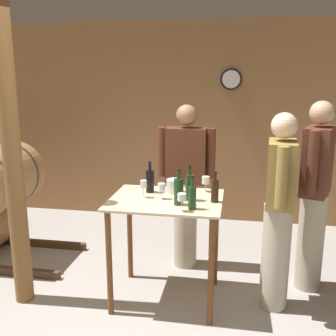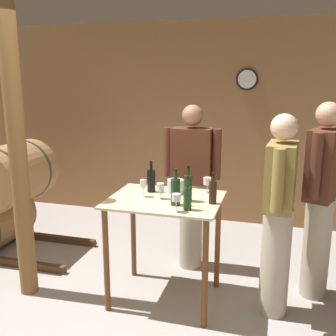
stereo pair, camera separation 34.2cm
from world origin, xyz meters
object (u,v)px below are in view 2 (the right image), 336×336
at_px(wine_bottle_far_left, 151,180).
at_px(wine_glass_near_left, 143,184).
at_px(person_host, 321,198).
at_px(person_visitor_bearded, 191,184).
at_px(wine_bottle_center, 188,188).
at_px(wine_bottle_right, 187,197).
at_px(wooden_post, 17,151).
at_px(wine_bottle_left, 175,191).
at_px(person_visitor_with_scarf, 278,213).
at_px(wine_bottle_far_right, 213,192).
at_px(wine_glass_near_right, 176,198).
at_px(wine_glass_far_side, 207,182).
at_px(wine_glass_near_center, 160,188).
at_px(ice_bucket, 175,186).

xyz_separation_m(wine_bottle_far_left, wine_glass_near_left, (-0.02, -0.16, 0.00)).
relative_size(person_host, person_visitor_bearded, 1.04).
xyz_separation_m(wine_bottle_center, wine_bottle_right, (0.05, -0.22, -0.01)).
relative_size(wooden_post, wine_bottle_left, 8.84).
bearing_deg(person_visitor_with_scarf, wine_bottle_center, -176.43).
height_order(person_host, person_visitor_bearded, person_host).
xyz_separation_m(wine_bottle_center, person_visitor_with_scarf, (0.74, 0.05, -0.17)).
distance_m(wine_bottle_far_right, wine_glass_near_right, 0.37).
height_order(person_host, person_visitor_with_scarf, person_host).
bearing_deg(person_visitor_bearded, wooden_post, -145.52).
relative_size(wine_glass_near_right, wine_glass_far_side, 1.02).
height_order(wooden_post, wine_glass_far_side, wooden_post).
height_order(wooden_post, wine_glass_near_center, wooden_post).
height_order(wine_bottle_right, person_visitor_bearded, person_visitor_bearded).
height_order(wine_bottle_far_right, person_host, person_host).
distance_m(wine_bottle_far_right, wine_glass_near_left, 0.62).
bearing_deg(wine_bottle_center, person_visitor_bearded, 99.96).
xyz_separation_m(wine_glass_near_right, person_host, (1.12, 0.72, -0.12)).
relative_size(wine_glass_near_left, wine_glass_far_side, 1.08).
bearing_deg(wine_bottle_center, wooden_post, -170.97).
bearing_deg(wine_bottle_center, ice_bucket, 129.46).
bearing_deg(wine_bottle_far_right, wine_glass_near_center, 179.58).
xyz_separation_m(wine_glass_near_right, person_visitor_with_scarf, (0.77, 0.34, -0.16)).
bearing_deg(wine_glass_far_side, person_visitor_bearded, 119.78).
relative_size(wine_bottle_center, ice_bucket, 2.03).
bearing_deg(wine_glass_near_left, wine_glass_near_center, -6.43).
xyz_separation_m(wine_glass_near_left, person_visitor_with_scarf, (1.15, 0.03, -0.16)).
distance_m(wooden_post, ice_bucket, 1.42).
bearing_deg(wine_glass_near_right, person_visitor_bearded, 95.52).
xyz_separation_m(wine_bottle_left, wine_glass_near_center, (-0.17, 0.12, -0.02)).
distance_m(wine_glass_near_left, person_visitor_bearded, 0.75).
distance_m(wine_bottle_left, wine_glass_near_center, 0.21).
bearing_deg(wine_bottle_center, wine_glass_near_center, -178.55).
relative_size(wine_bottle_left, wine_glass_near_left, 1.97).
distance_m(wooden_post, person_visitor_bearded, 1.70).
bearing_deg(person_host, wine_bottle_right, -148.04).
distance_m(wine_bottle_center, wine_glass_far_side, 0.31).
height_order(wine_bottle_right, wine_glass_far_side, wine_bottle_right).
distance_m(wine_bottle_far_left, wine_bottle_left, 0.43).
bearing_deg(wine_glass_near_center, wine_glass_far_side, 39.32).
xyz_separation_m(wine_bottle_far_left, wine_glass_far_side, (0.49, 0.11, -0.00)).
distance_m(wine_glass_near_center, person_visitor_bearded, 0.72).
bearing_deg(wine_bottle_far_right, wine_bottle_right, -128.09).
height_order(wine_glass_near_center, ice_bucket, wine_glass_near_center).
xyz_separation_m(wooden_post, person_host, (2.57, 0.67, -0.41)).
xyz_separation_m(wine_bottle_right, ice_bucket, (-0.21, 0.42, -0.04)).
bearing_deg(person_visitor_bearded, wine_bottle_right, -79.56).
distance_m(wooden_post, wine_bottle_center, 1.52).
bearing_deg(wine_bottle_left, wine_bottle_far_right, 22.69).
bearing_deg(wine_bottle_far_right, person_visitor_bearded, 115.43).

